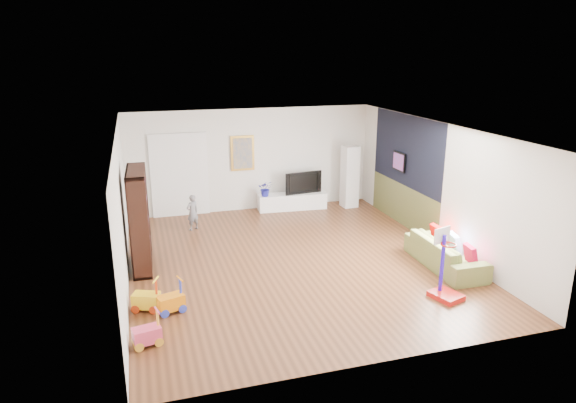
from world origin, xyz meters
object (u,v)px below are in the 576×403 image
object	(u,v)px
bookshelf	(139,219)
sofa	(445,253)
media_console	(292,201)
basketball_hoop	(449,265)

from	to	relation	value
bookshelf	sofa	distance (m)	6.04
bookshelf	sofa	world-z (taller)	bookshelf
media_console	bookshelf	world-z (taller)	bookshelf
sofa	bookshelf	bearing A→B (deg)	74.75
basketball_hoop	media_console	bearing A→B (deg)	83.05
media_console	sofa	world-z (taller)	sofa
media_console	sofa	size ratio (longest dim) A/B	0.93
media_console	sofa	bearing A→B (deg)	-64.82
media_console	basketball_hoop	bearing A→B (deg)	-75.91
media_console	bookshelf	bearing A→B (deg)	-140.64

